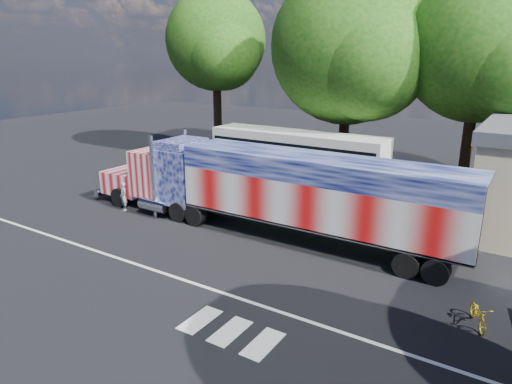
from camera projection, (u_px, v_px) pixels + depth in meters
The scene contains 9 objects.
ground at pixel (220, 250), 20.07m from camera, with size 100.00×100.00×0.00m, color black.
lane_markings at pixel (194, 297), 16.14m from camera, with size 30.00×2.67×0.01m.
semi_truck at pixel (270, 189), 21.33m from camera, with size 20.31×3.21×4.33m.
coach_bus at pixel (296, 157), 29.98m from camera, with size 11.87×2.76×3.45m.
woman at pixel (123, 197), 24.99m from camera, with size 0.57×0.38×1.58m, color slate.
bicycle at pixel (478, 314), 14.32m from camera, with size 0.53×1.51×0.80m, color gold.
tree_n_mid at pixel (351, 47), 30.72m from camera, with size 11.09×10.57×14.10m.
tree_nw_a at pixel (217, 41), 37.57m from camera, with size 8.65×8.23×13.54m.
tree_ne_a at pixel (483, 48), 27.09m from camera, with size 9.39×8.94×13.14m.
Camera 1 is at (11.26, -14.75, 8.20)m, focal length 32.00 mm.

